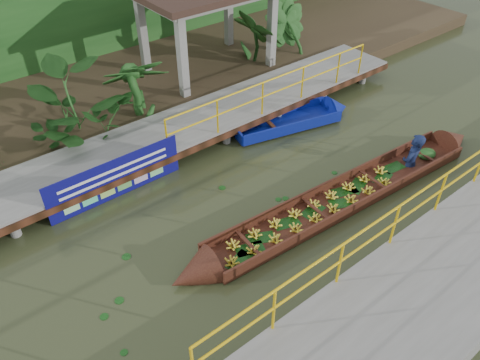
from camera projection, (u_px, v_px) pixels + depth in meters
ground at (261, 205)px, 11.39m from camera, size 80.00×80.00×0.00m
land_strip at (117, 85)px, 15.83m from camera, size 30.00×8.00×0.45m
far_dock at (183, 129)px, 13.20m from camera, size 16.00×2.06×1.66m
near_dock at (441, 283)px, 9.13m from camera, size 18.00×2.40×1.73m
foliage_backdrop at (75, 13)px, 16.25m from camera, size 30.00×0.80×4.00m
vendor_boat at (357, 186)px, 11.52m from camera, size 9.64×1.59×2.27m
moored_blue_boat at (312, 115)px, 14.39m from camera, size 4.00×1.87×0.92m
blue_banner at (116, 178)px, 11.32m from camera, size 3.48×0.04×1.09m
tropical_plants at (125, 84)px, 13.46m from camera, size 14.46×1.46×1.82m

